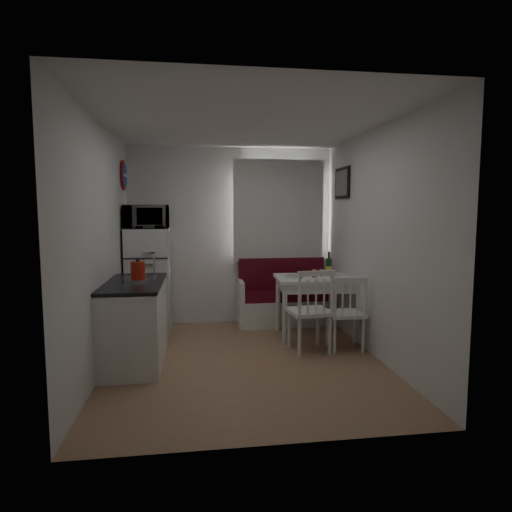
{
  "coord_description": "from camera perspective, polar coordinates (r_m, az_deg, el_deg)",
  "views": [
    {
      "loc": [
        -0.52,
        -4.6,
        1.67
      ],
      "look_at": [
        0.2,
        0.5,
        1.13
      ],
      "focal_mm": 30.0,
      "sensor_mm": 36.0,
      "label": 1
    }
  ],
  "objects": [
    {
      "name": "chair_left",
      "position": [
        5.05,
        7.44,
        -6.11
      ],
      "size": [
        0.51,
        0.49,
        0.53
      ],
      "rotation": [
        0.0,
        0.0,
        0.12
      ],
      "color": "white",
      "rests_on": "floor"
    },
    {
      "name": "fridge",
      "position": [
        6.11,
        -14.13,
        -3.14
      ],
      "size": [
        0.57,
        0.57,
        1.43
      ],
      "primitive_type": "cube",
      "color": "white",
      "rests_on": "floor"
    },
    {
      "name": "drinking_glass_orange",
      "position": [
        5.65,
        7.75,
        -2.33
      ],
      "size": [
        0.06,
        0.06,
        0.1
      ],
      "primitive_type": "cylinder",
      "color": "orange",
      "rests_on": "dining_table"
    },
    {
      "name": "picture_frame",
      "position": [
        6.05,
        11.41,
        9.51
      ],
      "size": [
        0.04,
        0.52,
        0.42
      ],
      "primitive_type": "cube",
      "color": "black",
      "rests_on": "wall_right"
    },
    {
      "name": "ceiling",
      "position": [
        4.72,
        -1.61,
        17.38
      ],
      "size": [
        3.0,
        3.5,
        0.02
      ],
      "primitive_type": "cube",
      "color": "white",
      "rests_on": "wall_back"
    },
    {
      "name": "chair_right",
      "position": [
        5.2,
        12.16,
        -6.45
      ],
      "size": [
        0.44,
        0.42,
        0.48
      ],
      "rotation": [
        0.0,
        0.0,
        -0.04
      ],
      "color": "white",
      "rests_on": "floor"
    },
    {
      "name": "window",
      "position": [
        6.44,
        2.93,
        5.62
      ],
      "size": [
        1.22,
        0.06,
        1.47
      ],
      "primitive_type": "cube",
      "color": "white",
      "rests_on": "wall_back"
    },
    {
      "name": "wall_left",
      "position": [
        4.72,
        -19.97,
        1.17
      ],
      "size": [
        0.02,
        3.5,
        2.6
      ],
      "primitive_type": "cube",
      "color": "white",
      "rests_on": "floor"
    },
    {
      "name": "bench",
      "position": [
        6.39,
        3.66,
        -6.18
      ],
      "size": [
        1.36,
        0.52,
        0.97
      ],
      "color": "white",
      "rests_on": "floor"
    },
    {
      "name": "kettle",
      "position": [
        4.81,
        -15.47,
        -1.92
      ],
      "size": [
        0.18,
        0.18,
        0.25
      ],
      "primitive_type": "cylinder",
      "color": "#B7200E",
      "rests_on": "kitchen_counter"
    },
    {
      "name": "wall_sign",
      "position": [
        6.15,
        -17.16,
        10.24
      ],
      "size": [
        0.03,
        0.4,
        0.4
      ],
      "primitive_type": "cylinder",
      "rotation": [
        0.0,
        1.57,
        0.0
      ],
      "color": "navy",
      "rests_on": "wall_left"
    },
    {
      "name": "microwave",
      "position": [
        5.99,
        -14.39,
        5.09
      ],
      "size": [
        0.58,
        0.39,
        0.32
      ],
      "primitive_type": "imported",
      "color": "white",
      "rests_on": "fridge"
    },
    {
      "name": "floor",
      "position": [
        4.92,
        -1.52,
        -13.8
      ],
      "size": [
        3.0,
        3.5,
        0.02
      ],
      "primitive_type": "cube",
      "color": "#A47D57",
      "rests_on": "ground"
    },
    {
      "name": "wall_back",
      "position": [
        6.38,
        -3.33,
        2.69
      ],
      "size": [
        3.0,
        0.02,
        2.6
      ],
      "primitive_type": "cube",
      "color": "white",
      "rests_on": "floor"
    },
    {
      "name": "wine_bottle",
      "position": [
        5.85,
        9.68,
        -0.99
      ],
      "size": [
        0.08,
        0.08,
        0.32
      ],
      "primitive_type": null,
      "color": "#143F1A",
      "rests_on": "dining_table"
    },
    {
      "name": "wall_front",
      "position": [
        2.92,
        2.3,
        -1.23
      ],
      "size": [
        3.0,
        0.02,
        2.6
      ],
      "primitive_type": "cube",
      "color": "white",
      "rests_on": "floor"
    },
    {
      "name": "dining_table",
      "position": [
        5.73,
        8.08,
        -3.64
      ],
      "size": [
        1.11,
        0.81,
        0.8
      ],
      "rotation": [
        0.0,
        0.0,
        -0.06
      ],
      "color": "white",
      "rests_on": "floor"
    },
    {
      "name": "drinking_glass_blue",
      "position": [
        5.78,
        8.72,
        -2.21
      ],
      "size": [
        0.05,
        0.05,
        0.09
      ],
      "primitive_type": "cylinder",
      "color": "#7BB1D1",
      "rests_on": "dining_table"
    },
    {
      "name": "curtain",
      "position": [
        6.37,
        3.05,
        6.06
      ],
      "size": [
        1.35,
        0.02,
        1.5
      ],
      "primitive_type": "cube",
      "color": "white",
      "rests_on": "wall_back"
    },
    {
      "name": "plate",
      "position": [
        5.66,
        5.11,
        -2.71
      ],
      "size": [
        0.25,
        0.25,
        0.02
      ],
      "primitive_type": "cylinder",
      "color": "white",
      "rests_on": "dining_table"
    },
    {
      "name": "kitchen_counter",
      "position": [
        4.96,
        -15.81,
        -8.38
      ],
      "size": [
        0.62,
        1.32,
        1.16
      ],
      "color": "white",
      "rests_on": "floor"
    },
    {
      "name": "wall_right",
      "position": [
        5.04,
        15.65,
        1.6
      ],
      "size": [
        0.02,
        3.5,
        2.6
      ],
      "primitive_type": "cube",
      "color": "white",
      "rests_on": "floor"
    }
  ]
}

